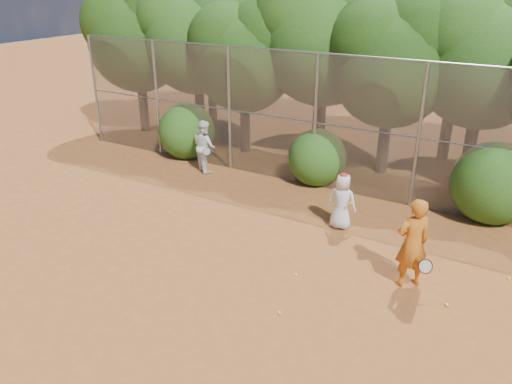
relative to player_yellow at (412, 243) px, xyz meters
The scene contains 22 objects.
ground 3.72m from the player_yellow, 144.89° to the right, with size 80.00×80.00×0.00m, color brown.
fence_back 5.09m from the player_yellow, 127.79° to the left, with size 20.05×0.09×4.03m.
tree_0 14.06m from the player_yellow, 154.23° to the left, with size 4.38×3.81×6.00m.
tree_1 12.23m from the player_yellow, 146.73° to the left, with size 4.64×4.03×6.35m.
tree_2 9.72m from the player_yellow, 141.98° to the left, with size 3.99×3.47×5.47m.
tree_3 9.02m from the player_yellow, 125.70° to the left, with size 4.89×4.26×6.70m.
tree_4 7.17m from the player_yellow, 111.08° to the left, with size 4.19×3.64×5.73m.
tree_5 7.62m from the player_yellow, 88.98° to the left, with size 4.51×3.92×6.17m.
tree_9 14.37m from the player_yellow, 141.08° to the left, with size 4.83×4.20×6.62m.
tree_10 11.33m from the player_yellow, 123.16° to the left, with size 5.15×4.48×7.06m.
tree_11 9.19m from the player_yellow, 95.82° to the left, with size 4.64×4.03×6.35m.
bush_0 9.89m from the player_yellow, 154.63° to the left, with size 2.00×2.00×2.00m, color #224E13.
bush_1 5.78m from the player_yellow, 132.87° to the left, with size 1.80×1.80×1.80m, color #224E13.
bush_2 4.37m from the player_yellow, 75.88° to the left, with size 2.20×2.20×2.20m, color #224E13.
player_yellow is the anchor object (origin of this frame).
player_teen 2.77m from the player_yellow, 141.45° to the left, with size 0.76×0.52×1.50m.
player_white 8.25m from the player_yellow, 156.15° to the left, with size 1.04×0.97×1.70m.
ball_0 1.36m from the player_yellow, 23.71° to the right, with size 0.07×0.07×0.07m, color yellow.
ball_1 0.97m from the player_yellow, 156.24° to the left, with size 0.07×0.07×0.07m, color yellow.
ball_2 3.08m from the player_yellow, 129.66° to the right, with size 0.07×0.07×0.07m, color yellow.
ball_4 2.54m from the player_yellow, 157.52° to the right, with size 0.07×0.07×0.07m, color yellow.
ball_5 2.43m from the player_yellow, 33.59° to the left, with size 0.07×0.07×0.07m, color yellow.
Camera 1 is at (4.59, -7.23, 6.04)m, focal length 35.00 mm.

